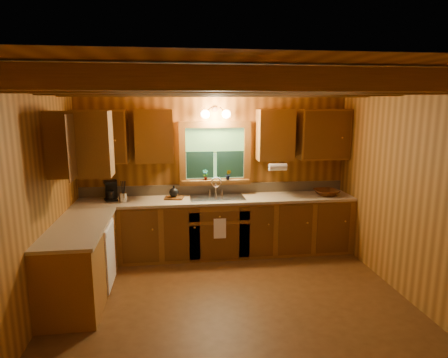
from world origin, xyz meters
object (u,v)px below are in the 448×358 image
sink (217,201)px  wicker_basket (326,193)px  coffee_maker (111,190)px  cutting_board (174,198)px

sink → wicker_basket: bearing=-2.5°
sink → wicker_basket: size_ratio=2.19×
sink → coffee_maker: sink is taller
wicker_basket → cutting_board: bearing=177.4°
sink → wicker_basket: (1.72, -0.08, 0.09)m
cutting_board → wicker_basket: wicker_basket is taller
coffee_maker → wicker_basket: bearing=-22.9°
coffee_maker → wicker_basket: size_ratio=0.79×
coffee_maker → cutting_board: size_ratio=1.07×
sink → coffee_maker: 1.60m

